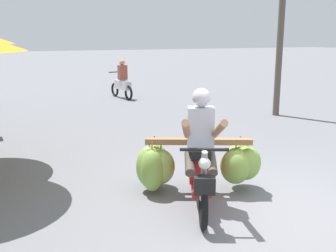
% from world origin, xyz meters
% --- Properties ---
extents(ground_plane, '(120.00, 120.00, 0.00)m').
position_xyz_m(ground_plane, '(0.00, 0.00, 0.00)').
color(ground_plane, slate).
extents(motorbike_main_loaded, '(1.80, 2.03, 1.58)m').
position_xyz_m(motorbike_main_loaded, '(-0.52, 0.94, 0.48)').
color(motorbike_main_loaded, black).
rests_on(motorbike_main_loaded, ground).
extents(motorbike_distant_ahead_left, '(0.52, 1.61, 1.40)m').
position_xyz_m(motorbike_distant_ahead_left, '(1.44, 9.97, 0.57)').
color(motorbike_distant_ahead_left, black).
rests_on(motorbike_distant_ahead_left, ground).
extents(utility_pole, '(0.18, 0.18, 5.32)m').
position_xyz_m(utility_pole, '(4.45, 5.14, 2.66)').
color(utility_pole, brown).
rests_on(utility_pole, ground).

